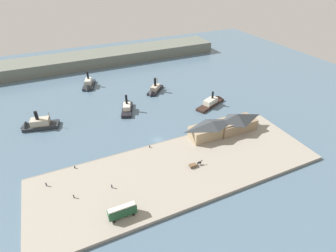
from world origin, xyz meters
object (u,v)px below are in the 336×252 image
object	(u,v)px
street_tram	(122,211)
mooring_post_center_east	(75,167)
ferry_near_quay	(127,107)
pedestrian_near_east_shed	(46,184)
ferry_moored_west	(88,85)
ferry_shed_central_terminal	(211,129)
pedestrian_walking_east	(74,196)
ferry_moored_east	(154,90)
ferry_shed_west_terminal	(236,122)
ferry_approaching_east	(213,102)
ferry_outer_harbor	(36,125)
mooring_post_center_west	(150,147)
pedestrian_walking_west	(112,186)
horse_cart	(195,164)

from	to	relation	value
street_tram	mooring_post_center_east	bearing A→B (deg)	109.57
mooring_post_center_east	ferry_near_quay	size ratio (longest dim) A/B	0.05
pedestrian_near_east_shed	ferry_moored_west	world-z (taller)	ferry_moored_west
ferry_shed_central_terminal	ferry_moored_west	world-z (taller)	ferry_moored_west
pedestrian_walking_east	mooring_post_center_east	distance (m)	15.13
street_tram	pedestrian_near_east_shed	bearing A→B (deg)	131.18
mooring_post_center_east	ferry_moored_east	size ratio (longest dim) A/B	0.06
street_tram	ferry_moored_west	world-z (taller)	ferry_moored_west
ferry_shed_west_terminal	pedestrian_walking_east	size ratio (longest dim) A/B	11.43
ferry_approaching_east	ferry_moored_east	size ratio (longest dim) A/B	1.46
pedestrian_walking_east	ferry_outer_harbor	distance (m)	54.30
mooring_post_center_west	ferry_moored_east	world-z (taller)	ferry_moored_east
ferry_shed_west_terminal	pedestrian_near_east_shed	bearing A→B (deg)	-178.96
mooring_post_center_east	ferry_near_quay	world-z (taller)	ferry_near_quay
ferry_shed_west_terminal	ferry_approaching_east	size ratio (longest dim) A/B	0.86
pedestrian_walking_west	pedestrian_near_east_shed	size ratio (longest dim) A/B	1.02
ferry_shed_west_terminal	ferry_near_quay	world-z (taller)	ferry_shed_west_terminal
street_tram	ferry_outer_harbor	bearing A→B (deg)	108.49
ferry_shed_central_terminal	mooring_post_center_west	distance (m)	28.45
pedestrian_walking_west	ferry_approaching_east	size ratio (longest dim) A/B	0.08
street_tram	mooring_post_center_west	distance (m)	35.61
street_tram	pedestrian_walking_east	distance (m)	19.10
pedestrian_near_east_shed	ferry_moored_east	xyz separation A→B (m)	(63.89, 56.07, -0.54)
ferry_shed_central_terminal	pedestrian_walking_west	distance (m)	50.08
mooring_post_center_west	ferry_approaching_east	xyz separation A→B (m)	(46.44, 23.38, -0.27)
pedestrian_walking_east	mooring_post_center_west	xyz separation A→B (m)	(33.12, 15.04, -0.29)
horse_cart	ferry_approaching_east	world-z (taller)	ferry_approaching_east
street_tram	ferry_near_quay	size ratio (longest dim) A/B	0.52
mooring_post_center_east	pedestrian_near_east_shed	bearing A→B (deg)	-153.18
pedestrian_near_east_shed	mooring_post_center_west	size ratio (longest dim) A/B	1.88
ferry_near_quay	pedestrian_walking_east	bearing A→B (deg)	-123.65
pedestrian_walking_east	ferry_approaching_east	size ratio (longest dim) A/B	0.08
ferry_moored_east	ferry_outer_harbor	bearing A→B (deg)	-169.39
pedestrian_walking_east	ferry_shed_west_terminal	bearing A→B (deg)	8.53
horse_cart	ferry_shed_central_terminal	bearing A→B (deg)	41.75
ferry_shed_west_terminal	ferry_outer_harbor	size ratio (longest dim) A/B	1.02
ferry_outer_harbor	street_tram	bearing A→B (deg)	-71.51
ferry_shed_central_terminal	mooring_post_center_east	distance (m)	58.90
ferry_shed_central_terminal	ferry_near_quay	xyz separation A→B (m)	(-26.24, 40.92, -3.62)
street_tram	horse_cart	distance (m)	33.81
pedestrian_walking_east	ferry_near_quay	distance (m)	63.00
mooring_post_center_east	ferry_approaching_east	xyz separation A→B (m)	(77.12, 23.49, -0.27)
pedestrian_walking_east	mooring_post_center_east	size ratio (longest dim) A/B	1.81
street_tram	horse_cart	xyz separation A→B (m)	(31.95, 10.94, -1.62)
ferry_shed_central_terminal	horse_cart	xyz separation A→B (m)	(-16.44, -14.67, -2.92)
ferry_shed_central_terminal	ferry_moored_east	size ratio (longest dim) A/B	1.35
street_tram	horse_cart	bearing A→B (deg)	18.90
ferry_outer_harbor	ferry_moored_east	size ratio (longest dim) A/B	1.24
street_tram	ferry_moored_east	bearing A→B (deg)	61.62
pedestrian_walking_west	ferry_moored_west	xyz separation A→B (m)	(8.58, 90.10, -0.46)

